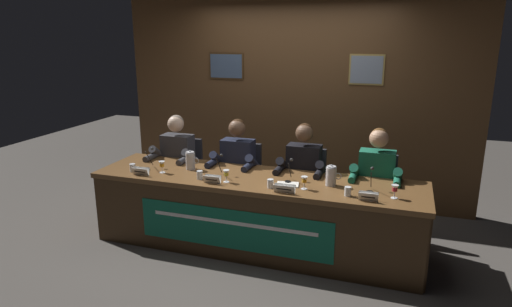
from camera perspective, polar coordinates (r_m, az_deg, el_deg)
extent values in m
plane|color=#4C4742|center=(4.79, 0.00, -11.61)|extent=(12.00, 12.00, 0.00)
cube|color=brown|center=(5.79, 4.81, 6.60)|extent=(4.55, 0.12, 2.60)
cube|color=#4C3319|center=(5.96, -3.80, 11.08)|extent=(0.48, 0.02, 0.34)
cube|color=slate|center=(5.95, -3.84, 11.07)|extent=(0.44, 0.01, 0.30)
cube|color=tan|center=(5.53, 13.93, 10.35)|extent=(0.41, 0.02, 0.36)
cube|color=#8C99AD|center=(5.52, 13.92, 10.34)|extent=(0.37, 0.01, 0.32)
cube|color=brown|center=(4.51, 0.00, -3.37)|extent=(3.35, 0.84, 0.05)
cube|color=#402A16|center=(4.30, -1.73, -9.73)|extent=(3.29, 0.04, 0.70)
cube|color=#402A16|center=(5.35, -16.78, -5.26)|extent=(0.08, 0.76, 0.70)
cube|color=#402A16|center=(4.45, 20.56, -9.89)|extent=(0.08, 0.76, 0.70)
cube|color=#14664C|center=(4.31, -3.04, -9.67)|extent=(1.94, 0.01, 0.40)
cube|color=white|center=(4.28, -3.07, -8.84)|extent=(1.65, 0.00, 0.04)
cylinder|color=black|center=(5.64, -9.43, -7.41)|extent=(0.44, 0.44, 0.02)
cylinder|color=black|center=(5.56, -9.53, -5.31)|extent=(0.05, 0.05, 0.42)
cube|color=#232328|center=(5.49, -9.63, -3.13)|extent=(0.44, 0.44, 0.03)
cube|color=#232328|center=(5.59, -8.78, -0.23)|extent=(0.40, 0.05, 0.44)
cylinder|color=black|center=(5.33, -12.25, -6.37)|extent=(0.10, 0.10, 0.47)
cylinder|color=black|center=(5.23, -10.36, -6.67)|extent=(0.10, 0.10, 0.47)
cylinder|color=black|center=(5.35, -11.61, -2.98)|extent=(0.13, 0.34, 0.13)
cylinder|color=black|center=(5.26, -9.72, -3.22)|extent=(0.13, 0.34, 0.13)
cube|color=#38383D|center=(5.38, -9.92, -0.13)|extent=(0.36, 0.20, 0.48)
sphere|color=beige|center=(5.27, -10.21, 3.74)|extent=(0.19, 0.19, 0.19)
sphere|color=gray|center=(5.28, -10.14, 3.93)|extent=(0.17, 0.17, 0.17)
cylinder|color=#38383D|center=(5.39, -12.40, -0.01)|extent=(0.09, 0.30, 0.25)
cylinder|color=#38383D|center=(5.19, -8.41, -0.40)|extent=(0.09, 0.30, 0.25)
cylinder|color=#38383D|center=(5.26, -13.29, -0.44)|extent=(0.07, 0.24, 0.07)
cylinder|color=#38383D|center=(5.06, -9.23, -0.86)|extent=(0.07, 0.24, 0.07)
cube|color=white|center=(4.70, -14.60, -2.27)|extent=(0.18, 0.03, 0.08)
cube|color=white|center=(4.73, -14.37, -2.15)|extent=(0.18, 0.03, 0.08)
cube|color=black|center=(4.70, -14.62, -2.28)|extent=(0.12, 0.01, 0.01)
cylinder|color=white|center=(4.76, -11.87, -2.39)|extent=(0.06, 0.06, 0.00)
cylinder|color=white|center=(4.75, -11.89, -2.05)|extent=(0.01, 0.01, 0.05)
cone|color=white|center=(4.73, -11.93, -1.35)|extent=(0.06, 0.06, 0.06)
cylinder|color=orange|center=(4.73, -11.92, -1.43)|extent=(0.04, 0.04, 0.04)
cylinder|color=silver|center=(4.85, -15.47, -1.76)|extent=(0.06, 0.06, 0.08)
cylinder|color=silver|center=(4.86, -15.45, -1.95)|extent=(0.05, 0.05, 0.05)
cylinder|color=black|center=(4.89, -13.78, -1.93)|extent=(0.06, 0.06, 0.02)
cylinder|color=black|center=(4.91, -13.46, -0.61)|extent=(0.01, 0.13, 0.18)
sphere|color=#2D2D2D|center=(4.94, -13.14, 0.59)|extent=(0.03, 0.03, 0.03)
cylinder|color=black|center=(5.35, -2.11, -8.51)|extent=(0.44, 0.44, 0.02)
cylinder|color=black|center=(5.26, -2.13, -6.32)|extent=(0.05, 0.05, 0.42)
cube|color=#232328|center=(5.19, -2.16, -4.02)|extent=(0.44, 0.44, 0.03)
cube|color=#232328|center=(5.29, -1.42, -0.94)|extent=(0.40, 0.05, 0.44)
cylinder|color=black|center=(5.00, -4.65, -7.53)|extent=(0.10, 0.10, 0.47)
cylinder|color=black|center=(4.93, -2.49, -7.84)|extent=(0.10, 0.10, 0.47)
cylinder|color=black|center=(5.02, -4.04, -3.91)|extent=(0.13, 0.34, 0.13)
cylinder|color=black|center=(4.95, -1.90, -4.16)|extent=(0.13, 0.34, 0.13)
cube|color=#1E2338|center=(5.07, -2.31, -0.87)|extent=(0.36, 0.20, 0.48)
sphere|color=brown|center=(4.96, -2.44, 3.24)|extent=(0.19, 0.19, 0.19)
sphere|color=#331E0F|center=(4.97, -2.38, 3.44)|extent=(0.17, 0.17, 0.17)
cylinder|color=#1E2338|center=(5.05, -4.95, -0.74)|extent=(0.09, 0.30, 0.25)
cylinder|color=#1E2338|center=(4.90, -0.44, -1.17)|extent=(0.09, 0.30, 0.25)
cylinder|color=#1E2338|center=(4.91, -5.69, -1.23)|extent=(0.07, 0.24, 0.07)
cylinder|color=#1E2338|center=(4.76, -1.07, -1.69)|extent=(0.07, 0.24, 0.07)
cube|color=white|center=(4.33, -5.69, -3.35)|extent=(0.17, 0.03, 0.08)
cube|color=white|center=(4.36, -5.51, -3.22)|extent=(0.17, 0.03, 0.08)
cube|color=black|center=(4.33, -5.71, -3.36)|extent=(0.12, 0.01, 0.01)
cylinder|color=white|center=(4.38, -3.80, -3.64)|extent=(0.06, 0.06, 0.00)
cylinder|color=white|center=(4.37, -3.81, -3.27)|extent=(0.01, 0.01, 0.05)
cone|color=white|center=(4.35, -3.82, -2.52)|extent=(0.06, 0.06, 0.06)
cylinder|color=yellow|center=(4.35, -3.82, -2.60)|extent=(0.04, 0.04, 0.04)
cylinder|color=silver|center=(4.48, -7.19, -2.73)|extent=(0.06, 0.06, 0.08)
cylinder|color=silver|center=(4.48, -7.19, -2.94)|extent=(0.05, 0.05, 0.05)
cylinder|color=black|center=(4.51, -5.02, -2.96)|extent=(0.06, 0.06, 0.02)
cylinder|color=black|center=(4.54, -4.74, -1.52)|extent=(0.01, 0.13, 0.18)
sphere|color=#2D2D2D|center=(4.57, -4.45, -0.23)|extent=(0.03, 0.03, 0.03)
cylinder|color=black|center=(5.15, 5.96, -9.57)|extent=(0.44, 0.44, 0.02)
cylinder|color=black|center=(5.06, 6.03, -7.30)|extent=(0.05, 0.05, 0.42)
cube|color=#232328|center=(4.98, 6.10, -4.93)|extent=(0.44, 0.44, 0.03)
cube|color=#232328|center=(5.09, 6.67, -1.70)|extent=(0.40, 0.05, 0.44)
cylinder|color=black|center=(4.77, 3.90, -8.68)|extent=(0.10, 0.10, 0.47)
cylinder|color=black|center=(4.73, 6.27, -8.96)|extent=(0.10, 0.10, 0.47)
cylinder|color=black|center=(4.80, 4.43, -4.86)|extent=(0.13, 0.34, 0.13)
cylinder|color=black|center=(4.76, 6.77, -5.11)|extent=(0.13, 0.34, 0.13)
cube|color=black|center=(4.86, 6.12, -1.66)|extent=(0.36, 0.20, 0.48)
sphere|color=brown|center=(4.74, 6.20, 2.61)|extent=(0.19, 0.19, 0.19)
sphere|color=#331E0F|center=(4.75, 6.24, 2.82)|extent=(0.17, 0.17, 0.17)
cylinder|color=black|center=(4.80, 3.42, -1.54)|extent=(0.09, 0.30, 0.25)
cylinder|color=black|center=(4.72, 8.35, -2.00)|extent=(0.09, 0.30, 0.25)
cylinder|color=black|center=(4.66, 2.90, -2.08)|extent=(0.07, 0.24, 0.07)
cylinder|color=black|center=(4.57, 7.98, -2.57)|extent=(0.07, 0.24, 0.07)
cube|color=white|center=(4.06, 3.58, -4.57)|extent=(0.20, 0.03, 0.08)
cube|color=white|center=(4.10, 3.71, -4.42)|extent=(0.20, 0.03, 0.08)
cube|color=black|center=(4.06, 3.57, -4.59)|extent=(0.14, 0.01, 0.01)
cylinder|color=white|center=(4.20, 6.15, -4.51)|extent=(0.06, 0.06, 0.00)
cylinder|color=white|center=(4.19, 6.16, -4.13)|extent=(0.01, 0.01, 0.05)
cone|color=white|center=(4.17, 6.18, -3.36)|extent=(0.06, 0.06, 0.06)
cylinder|color=orange|center=(4.17, 6.18, -3.44)|extent=(0.04, 0.04, 0.04)
cylinder|color=silver|center=(4.20, 1.85, -3.86)|extent=(0.06, 0.06, 0.08)
cylinder|color=silver|center=(4.20, 1.85, -4.07)|extent=(0.05, 0.05, 0.05)
cylinder|color=black|center=(4.35, 4.09, -3.65)|extent=(0.06, 0.06, 0.02)
cylinder|color=black|center=(4.38, 4.32, -2.15)|extent=(0.01, 0.13, 0.18)
sphere|color=#2D2D2D|center=(4.41, 4.55, -0.80)|extent=(0.03, 0.03, 0.03)
cylinder|color=black|center=(5.06, 14.55, -10.48)|extent=(0.44, 0.44, 0.02)
cylinder|color=black|center=(4.97, 14.72, -8.18)|extent=(0.05, 0.05, 0.42)
cube|color=#232328|center=(4.89, 14.89, -5.78)|extent=(0.44, 0.44, 0.03)
cube|color=#232328|center=(5.00, 15.25, -2.47)|extent=(0.40, 0.05, 0.44)
cylinder|color=black|center=(4.65, 13.14, -9.69)|extent=(0.10, 0.10, 0.47)
cylinder|color=black|center=(4.64, 15.63, -9.92)|extent=(0.10, 0.10, 0.47)
cylinder|color=black|center=(4.68, 13.54, -5.77)|extent=(0.13, 0.34, 0.13)
cylinder|color=black|center=(4.67, 15.99, -5.99)|extent=(0.13, 0.34, 0.13)
cube|color=#196047|center=(4.76, 15.11, -2.47)|extent=(0.36, 0.20, 0.48)
sphere|color=tan|center=(4.64, 15.42, 1.87)|extent=(0.19, 0.19, 0.19)
sphere|color=#593819|center=(4.65, 15.44, 2.09)|extent=(0.17, 0.17, 0.17)
cylinder|color=#196047|center=(4.67, 12.48, -2.37)|extent=(0.09, 0.30, 0.25)
cylinder|color=#196047|center=(4.65, 17.62, -2.82)|extent=(0.09, 0.30, 0.25)
cylinder|color=#196047|center=(4.52, 12.25, -2.96)|extent=(0.07, 0.24, 0.07)
cylinder|color=#196047|center=(4.50, 17.56, -3.42)|extent=(0.07, 0.24, 0.07)
cube|color=white|center=(3.99, 14.12, -5.43)|extent=(0.17, 0.03, 0.08)
cube|color=white|center=(4.02, 14.16, -5.26)|extent=(0.17, 0.03, 0.08)
cube|color=black|center=(3.98, 14.12, -5.44)|extent=(0.12, 0.01, 0.01)
cylinder|color=white|center=(4.14, 17.21, -5.45)|extent=(0.06, 0.06, 0.00)
cylinder|color=white|center=(4.13, 17.24, -5.06)|extent=(0.01, 0.01, 0.05)
cone|color=white|center=(4.11, 17.31, -4.28)|extent=(0.06, 0.06, 0.06)
cylinder|color=#B21E2D|center=(4.11, 17.30, -4.36)|extent=(0.04, 0.04, 0.04)
cylinder|color=silver|center=(4.08, 11.63, -4.75)|extent=(0.06, 0.06, 0.08)
cylinder|color=silver|center=(4.09, 11.62, -4.98)|extent=(0.05, 0.05, 0.05)
cylinder|color=black|center=(4.20, 14.31, -4.82)|extent=(0.06, 0.06, 0.02)
cylinder|color=black|center=(4.23, 14.47, -3.26)|extent=(0.01, 0.13, 0.18)
sphere|color=#2D2D2D|center=(4.26, 14.62, -1.85)|extent=(0.03, 0.03, 0.03)
cylinder|color=silver|center=(4.80, -8.37, -0.95)|extent=(0.10, 0.10, 0.18)
cylinder|color=silver|center=(4.78, -8.42, 0.16)|extent=(0.08, 0.08, 0.01)
sphere|color=silver|center=(4.77, -8.42, 0.32)|extent=(0.02, 0.02, 0.02)
torus|color=silver|center=(4.77, -7.65, -0.92)|extent=(0.07, 0.01, 0.07)
cylinder|color=silver|center=(4.31, 9.55, -2.89)|extent=(0.10, 0.10, 0.18)
cylinder|color=silver|center=(4.28, 9.61, -1.67)|extent=(0.08, 0.09, 0.01)
sphere|color=silver|center=(4.28, 9.62, -1.49)|extent=(0.02, 0.02, 0.02)
torus|color=silver|center=(4.30, 10.45, -2.86)|extent=(0.07, 0.01, 0.07)
cube|color=white|center=(4.29, 4.05, -3.97)|extent=(0.23, 0.18, 0.01)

